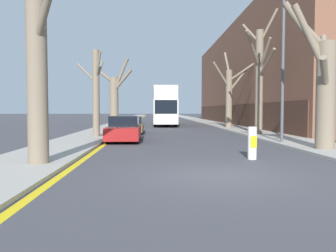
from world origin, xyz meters
name	(u,v)px	position (x,y,z in m)	size (l,w,h in m)	color
ground_plane	(219,175)	(0.00, 0.00, 0.00)	(300.00, 300.00, 0.00)	#424247
sidewalk_left	(129,120)	(-6.06, 50.00, 0.06)	(3.06, 120.00, 0.12)	#A39E93
sidewalk_right	(197,120)	(6.06, 50.00, 0.06)	(3.06, 120.00, 0.12)	#A39E93
building_facade_right	(267,77)	(12.57, 32.14, 6.03)	(10.08, 44.29, 12.08)	brown
kerb_line_stripe	(139,120)	(-4.35, 50.00, 0.00)	(0.24, 120.00, 0.01)	yellow
street_tree_left_0	(37,47)	(-5.44, 1.60, 3.75)	(1.45, 2.78, 7.74)	#7A6B56
street_tree_left_1	(96,91)	(-5.48, 12.36, 3.03)	(2.08, 3.22, 5.62)	#7A6B56
street_tree_left_2	(115,99)	(-5.49, 22.81, 2.87)	(3.48, 1.67, 6.70)	#7A6B56
street_tree_right_0	(323,83)	(5.51, 5.02, 2.95)	(3.06, 3.55, 6.44)	#7A6B56
street_tree_right_1	(259,77)	(5.71, 14.07, 4.15)	(2.71, 3.23, 8.78)	#7A6B56
street_tree_right_2	(229,94)	(5.62, 22.78, 3.34)	(4.05, 2.87, 7.63)	#7A6B56
double_decker_bus	(164,104)	(-0.52, 29.43, 2.46)	(2.54, 11.14, 4.33)	silver
parked_car_0	(124,129)	(-3.47, 10.05, 0.69)	(1.81, 4.14, 1.46)	maroon
parked_car_1	(132,125)	(-3.47, 16.39, 0.62)	(1.76, 4.17, 1.29)	olive
lamp_post	(281,48)	(4.90, 8.10, 5.02)	(1.40, 0.20, 9.09)	#4C4F54
traffic_bollard	(252,143)	(1.81, 2.89, 0.60)	(0.32, 0.33, 1.19)	white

